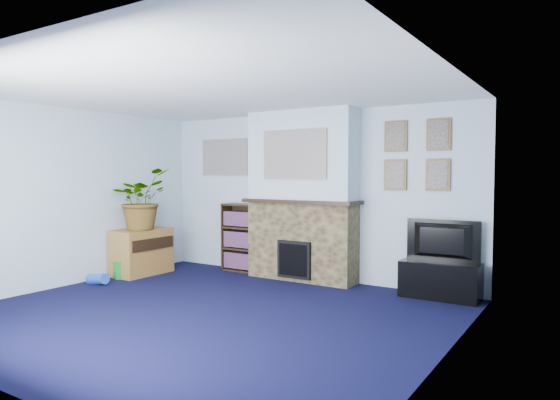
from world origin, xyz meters
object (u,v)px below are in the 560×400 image
Objects in this scene: tv_stand at (440,280)px; sideboard at (142,251)px; television at (441,241)px; bookshelf at (241,239)px.

sideboard is at bearing -167.39° from tv_stand.
television is 0.84× the size of bookshelf.
tv_stand is 1.06× the size of sideboard.
television is 3.08m from bookshelf.
tv_stand is 0.47m from television.
television is (0.00, 0.02, 0.47)m from tv_stand.
television reaches higher than tv_stand.
bookshelf is at bearing 42.31° from sideboard.
bookshelf is 1.20× the size of sideboard.
television reaches higher than sideboard.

